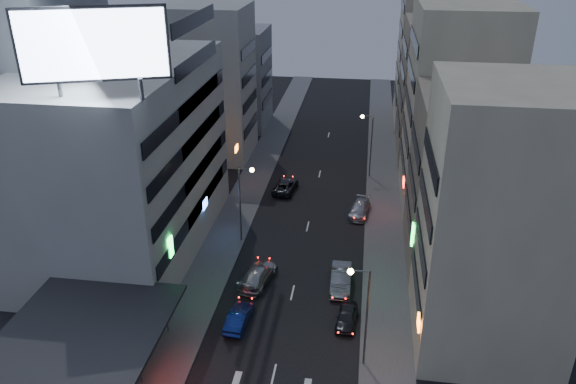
% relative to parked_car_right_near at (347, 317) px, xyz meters
% --- Properties ---
extents(sidewalk_left, '(4.00, 120.00, 0.12)m').
position_rel_parked_car_right_near_xyz_m(sidewalk_left, '(-12.86, 19.50, -0.59)').
color(sidewalk_left, '#4C4C4F').
rests_on(sidewalk_left, ground).
extents(sidewalk_right, '(4.00, 120.00, 0.12)m').
position_rel_parked_car_right_near_xyz_m(sidewalk_right, '(3.14, 19.50, -0.59)').
color(sidewalk_right, '#4C4C4F').
rests_on(sidewalk_right, ground).
extents(food_court, '(11.00, 13.00, 3.88)m').
position_rel_parked_car_right_near_xyz_m(food_court, '(-18.76, -8.50, 1.34)').
color(food_court, beige).
rests_on(food_court, ground).
extents(white_building, '(14.00, 24.00, 18.00)m').
position_rel_parked_car_right_near_xyz_m(white_building, '(-21.86, 9.50, 8.35)').
color(white_building, '#B2B2AE').
rests_on(white_building, ground).
extents(grey_tower, '(10.00, 14.00, 34.00)m').
position_rel_parked_car_right_near_xyz_m(grey_tower, '(-30.86, 12.50, 16.35)').
color(grey_tower, gray).
rests_on(grey_tower, ground).
extents(shophouse_near, '(10.00, 11.00, 20.00)m').
position_rel_parked_car_right_near_xyz_m(shophouse_near, '(10.14, 0.00, 9.35)').
color(shophouse_near, beige).
rests_on(shophouse_near, ground).
extents(shophouse_mid, '(11.00, 12.00, 16.00)m').
position_rel_parked_car_right_near_xyz_m(shophouse_mid, '(10.64, 11.50, 7.35)').
color(shophouse_mid, gray).
rests_on(shophouse_mid, ground).
extents(shophouse_far, '(10.00, 14.00, 22.00)m').
position_rel_parked_car_right_near_xyz_m(shophouse_far, '(10.14, 24.50, 10.35)').
color(shophouse_far, beige).
rests_on(shophouse_far, ground).
extents(far_left_a, '(11.00, 10.00, 20.00)m').
position_rel_parked_car_right_near_xyz_m(far_left_a, '(-20.36, 34.50, 9.35)').
color(far_left_a, '#B2B2AE').
rests_on(far_left_a, ground).
extents(far_left_b, '(12.00, 10.00, 15.00)m').
position_rel_parked_car_right_near_xyz_m(far_left_b, '(-20.86, 47.50, 6.85)').
color(far_left_b, gray).
rests_on(far_left_b, ground).
extents(far_right_a, '(11.00, 12.00, 18.00)m').
position_rel_parked_car_right_near_xyz_m(far_right_a, '(10.64, 39.50, 8.35)').
color(far_right_a, gray).
rests_on(far_right_a, ground).
extents(far_right_b, '(12.00, 12.00, 24.00)m').
position_rel_parked_car_right_near_xyz_m(far_right_b, '(11.14, 53.50, 11.35)').
color(far_right_b, beige).
rests_on(far_right_b, ground).
extents(billboard, '(9.52, 3.75, 6.20)m').
position_rel_parked_car_right_near_xyz_m(billboard, '(-17.85, -0.53, 21.02)').
color(billboard, '#595B60').
rests_on(billboard, white_building).
extents(street_lamp_right_near, '(1.60, 0.44, 8.02)m').
position_rel_parked_car_right_near_xyz_m(street_lamp_right_near, '(1.05, -4.50, 4.72)').
color(street_lamp_right_near, '#595B60').
rests_on(street_lamp_right_near, sidewalk_right).
extents(street_lamp_left, '(1.60, 0.44, 8.02)m').
position_rel_parked_car_right_near_xyz_m(street_lamp_left, '(-10.76, 11.50, 4.72)').
color(street_lamp_left, '#595B60').
rests_on(street_lamp_left, sidewalk_left).
extents(street_lamp_right_far, '(1.60, 0.44, 8.02)m').
position_rel_parked_car_right_near_xyz_m(street_lamp_right_far, '(1.05, 29.50, 4.72)').
color(street_lamp_right_far, '#595B60').
rests_on(street_lamp_right_far, sidewalk_right).
extents(parked_car_right_near, '(1.88, 3.92, 1.29)m').
position_rel_parked_car_right_near_xyz_m(parked_car_right_near, '(0.00, 0.00, 0.00)').
color(parked_car_right_near, '#25252A').
rests_on(parked_car_right_near, ground).
extents(parked_car_right_mid, '(1.81, 5.00, 1.64)m').
position_rel_parked_car_right_near_xyz_m(parked_car_right_mid, '(-0.76, 4.98, 0.17)').
color(parked_car_right_mid, gray).
rests_on(parked_car_right_mid, ground).
extents(parked_car_left, '(2.89, 5.27, 1.40)m').
position_rel_parked_car_right_near_xyz_m(parked_car_left, '(-8.48, 23.86, 0.05)').
color(parked_car_left, '#27282C').
rests_on(parked_car_left, ground).
extents(parked_car_right_far, '(2.58, 4.99, 1.38)m').
position_rel_parked_car_right_near_xyz_m(parked_car_right_far, '(0.51, 18.96, 0.05)').
color(parked_car_right_far, '#999AA0').
rests_on(parked_car_right_far, ground).
extents(road_car_blue, '(1.78, 4.29, 1.38)m').
position_rel_parked_car_right_near_xyz_m(road_car_blue, '(-8.49, -1.37, 0.04)').
color(road_car_blue, navy).
rests_on(road_car_blue, ground).
extents(road_car_silver, '(3.17, 5.74, 1.57)m').
position_rel_parked_car_right_near_xyz_m(road_car_silver, '(-8.10, 4.60, 0.14)').
color(road_car_silver, '#A5AAAE').
rests_on(road_car_silver, ground).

